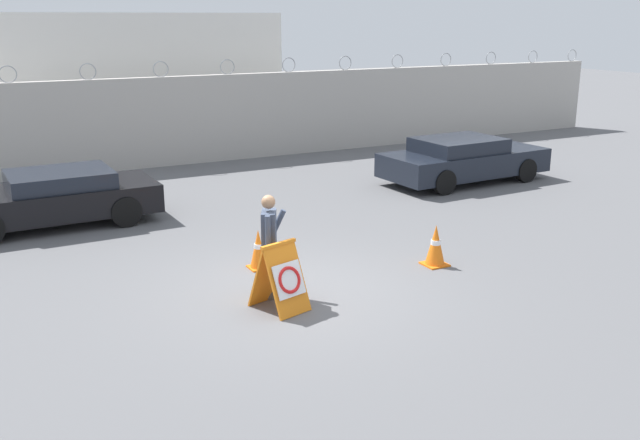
% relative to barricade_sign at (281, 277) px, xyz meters
% --- Properties ---
extents(ground_plane, '(90.00, 90.00, 0.00)m').
position_rel_barricade_sign_xyz_m(ground_plane, '(0.49, 0.52, -0.53)').
color(ground_plane, '#5B5B5E').
extents(perimeter_wall, '(36.00, 0.30, 3.10)m').
position_rel_barricade_sign_xyz_m(perimeter_wall, '(0.49, 11.67, 0.80)').
color(perimeter_wall, '#ADA8A0').
rests_on(perimeter_wall, ground_plane).
extents(building_block, '(9.58, 6.46, 4.47)m').
position_rel_barricade_sign_xyz_m(building_block, '(1.57, 16.96, 1.70)').
color(building_block, silver).
rests_on(building_block, ground_plane).
extents(barricade_sign, '(0.81, 0.95, 1.07)m').
position_rel_barricade_sign_xyz_m(barricade_sign, '(0.00, 0.00, 0.00)').
color(barricade_sign, orange).
rests_on(barricade_sign, ground_plane).
extents(security_guard, '(0.57, 0.58, 1.69)m').
position_rel_barricade_sign_xyz_m(security_guard, '(0.05, 0.55, 0.40)').
color(security_guard, '#514C42').
rests_on(security_guard, ground_plane).
extents(traffic_cone_near, '(0.36, 0.36, 0.72)m').
position_rel_barricade_sign_xyz_m(traffic_cone_near, '(0.42, 1.88, -0.17)').
color(traffic_cone_near, orange).
rests_on(traffic_cone_near, ground_plane).
extents(traffic_cone_mid, '(0.42, 0.42, 0.75)m').
position_rel_barricade_sign_xyz_m(traffic_cone_mid, '(3.32, 0.55, -0.16)').
color(traffic_cone_mid, orange).
rests_on(traffic_cone_mid, ground_plane).
extents(parked_car_front_coupe, '(4.45, 2.04, 1.17)m').
position_rel_barricade_sign_xyz_m(parked_car_front_coupe, '(-2.41, 6.49, 0.08)').
color(parked_car_front_coupe, black).
rests_on(parked_car_front_coupe, ground_plane).
extents(parked_car_far_side, '(4.69, 2.15, 1.22)m').
position_rel_barricade_sign_xyz_m(parked_car_far_side, '(8.06, 5.73, 0.09)').
color(parked_car_far_side, black).
rests_on(parked_car_far_side, ground_plane).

